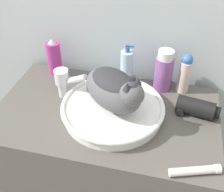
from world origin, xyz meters
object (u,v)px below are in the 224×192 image
at_px(cat, 115,88).
at_px(spray_bottle_trigger, 54,58).
at_px(soap_pump_bottle, 127,67).
at_px(hair_dryer, 195,108).
at_px(faucet, 64,81).
at_px(lotion_bottle_white, 185,73).
at_px(mouthwash_bottle, 164,71).
at_px(cream_tube, 196,171).

xyz_separation_m(cat, spray_bottle_trigger, (-0.35, 0.23, -0.05)).
bearing_deg(soap_pump_bottle, hair_dryer, -25.36).
distance_m(faucet, soap_pump_bottle, 0.29).
bearing_deg(faucet, cat, -0.46).
xyz_separation_m(spray_bottle_trigger, lotion_bottle_white, (0.60, 0.00, 0.01)).
distance_m(cat, mouthwash_bottle, 0.29).
distance_m(cat, cream_tube, 0.40).
bearing_deg(lotion_bottle_white, soap_pump_bottle, -180.00).
height_order(faucet, spray_bottle_trigger, spray_bottle_trigger).
xyz_separation_m(spray_bottle_trigger, hair_dryer, (0.66, -0.15, -0.05)).
relative_size(mouthwash_bottle, cream_tube, 1.13).
height_order(cat, cream_tube, cat).
bearing_deg(lotion_bottle_white, faucet, -161.66).
distance_m(spray_bottle_trigger, mouthwash_bottle, 0.51).
bearing_deg(cream_tube, spray_bottle_trigger, 146.41).
bearing_deg(hair_dryer, soap_pump_bottle, 164.40).
distance_m(mouthwash_bottle, cream_tube, 0.47).
xyz_separation_m(spray_bottle_trigger, mouthwash_bottle, (0.51, -0.00, 0.01)).
relative_size(faucet, soap_pump_bottle, 0.79).
height_order(faucet, lotion_bottle_white, lotion_bottle_white).
xyz_separation_m(cat, cream_tube, (0.32, -0.21, -0.12)).
bearing_deg(spray_bottle_trigger, cream_tube, -33.59).
relative_size(cat, spray_bottle_trigger, 1.81).
height_order(lotion_bottle_white, hair_dryer, lotion_bottle_white).
bearing_deg(cat, mouthwash_bottle, 92.65).
bearing_deg(cream_tube, faucet, 153.14).
bearing_deg(spray_bottle_trigger, soap_pump_bottle, -0.00).
distance_m(spray_bottle_trigger, lotion_bottle_white, 0.60).
bearing_deg(spray_bottle_trigger, cat, -33.77).
bearing_deg(mouthwash_bottle, cat, -125.54).
relative_size(cat, lotion_bottle_white, 1.80).
bearing_deg(faucet, spray_bottle_trigger, 140.95).
distance_m(cat, spray_bottle_trigger, 0.42).
xyz_separation_m(lotion_bottle_white, hair_dryer, (0.06, -0.15, -0.06)).
height_order(cat, faucet, cat).
bearing_deg(cream_tube, lotion_bottle_white, 98.21).
xyz_separation_m(spray_bottle_trigger, cream_tube, (0.66, -0.44, -0.07)).
height_order(spray_bottle_trigger, soap_pump_bottle, soap_pump_bottle).
height_order(spray_bottle_trigger, mouthwash_bottle, mouthwash_bottle).
xyz_separation_m(mouthwash_bottle, cream_tube, (0.15, -0.44, -0.08)).
height_order(cat, mouthwash_bottle, cat).
xyz_separation_m(spray_bottle_trigger, soap_pump_bottle, (0.35, -0.00, -0.00)).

